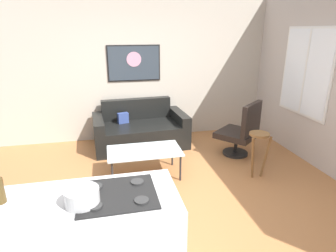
# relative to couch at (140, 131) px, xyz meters

# --- Properties ---
(ground) EXTENTS (6.40, 6.40, 0.04)m
(ground) POSITION_rel_couch_xyz_m (0.08, -1.92, -0.30)
(ground) COLOR #AB6D3E
(back_wall) EXTENTS (6.40, 0.05, 2.80)m
(back_wall) POSITION_rel_couch_xyz_m (0.08, 0.51, 1.12)
(back_wall) COLOR #B8AF9F
(back_wall) RESTS_ON ground
(right_wall) EXTENTS (0.05, 6.40, 2.80)m
(right_wall) POSITION_rel_couch_xyz_m (2.70, -1.62, 1.12)
(right_wall) COLOR #B8ADA3
(right_wall) RESTS_ON ground
(couch) EXTENTS (1.79, 1.05, 0.84)m
(couch) POSITION_rel_couch_xyz_m (0.00, 0.00, 0.00)
(couch) COLOR black
(couch) RESTS_ON ground
(coffee_table) EXTENTS (1.10, 0.62, 0.42)m
(coffee_table) POSITION_rel_couch_xyz_m (-0.09, -1.25, 0.11)
(coffee_table) COLOR silver
(coffee_table) RESTS_ON ground
(armchair) EXTENTS (0.89, 0.88, 0.98)m
(armchair) POSITION_rel_couch_xyz_m (1.68, -0.88, 0.18)
(armchair) COLOR black
(armchair) RESTS_ON ground
(bar_stool) EXTENTS (0.34, 0.33, 0.70)m
(bar_stool) POSITION_rel_couch_xyz_m (1.57, -1.62, 0.24)
(bar_stool) COLOR brown
(bar_stool) RESTS_ON ground
(kitchen_counter) EXTENTS (1.48, 0.68, 0.94)m
(kitchen_counter) POSITION_rel_couch_xyz_m (-0.82, -3.18, 0.17)
(kitchen_counter) COLOR silver
(kitchen_counter) RESTS_ON ground
(mixing_bowl) EXTENTS (0.25, 0.25, 0.13)m
(mixing_bowl) POSITION_rel_couch_xyz_m (-0.82, -3.25, 0.69)
(mixing_bowl) COLOR silver
(mixing_bowl) RESTS_ON kitchen_counter
(wall_painting) EXTENTS (1.02, 0.03, 0.69)m
(wall_painting) POSITION_rel_couch_xyz_m (-0.02, 0.46, 1.24)
(wall_painting) COLOR black
(window) EXTENTS (0.03, 1.19, 1.45)m
(window) POSITION_rel_couch_xyz_m (2.66, -1.02, 1.18)
(window) COLOR silver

